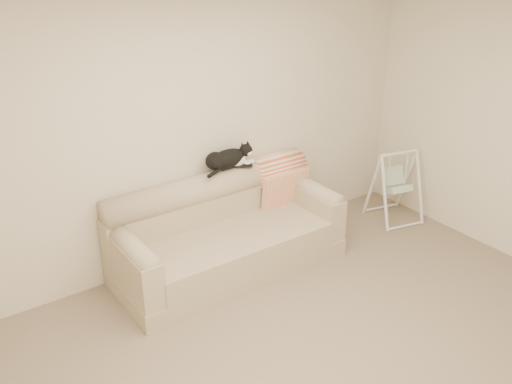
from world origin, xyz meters
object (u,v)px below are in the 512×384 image
Objects in this scene: remote_b at (244,166)px; sofa at (225,234)px; tuxedo_cat at (228,159)px; baby_swing at (396,185)px; remote_a at (229,167)px.

sofa is at bearing -150.88° from remote_b.
baby_swing is (1.91, -0.48, -0.60)m from tuxedo_cat.
remote_a is at bearing 159.66° from remote_b.
remote_b is at bearing -20.34° from remote_a.
remote_b is 0.19m from tuxedo_cat.
sofa is 0.65m from remote_a.
sofa is 12.69× the size of remote_b.
sofa is at bearing 173.67° from baby_swing.
baby_swing is (1.90, -0.49, -0.50)m from remote_a.
remote_b is 0.29× the size of tuxedo_cat.
remote_a is at bearing 165.55° from baby_swing.
remote_b is (0.14, -0.05, -0.00)m from remote_a.
baby_swing is at bearing -14.45° from remote_a.
remote_a is 0.22× the size of baby_swing.
sofa is 3.72× the size of tuxedo_cat.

